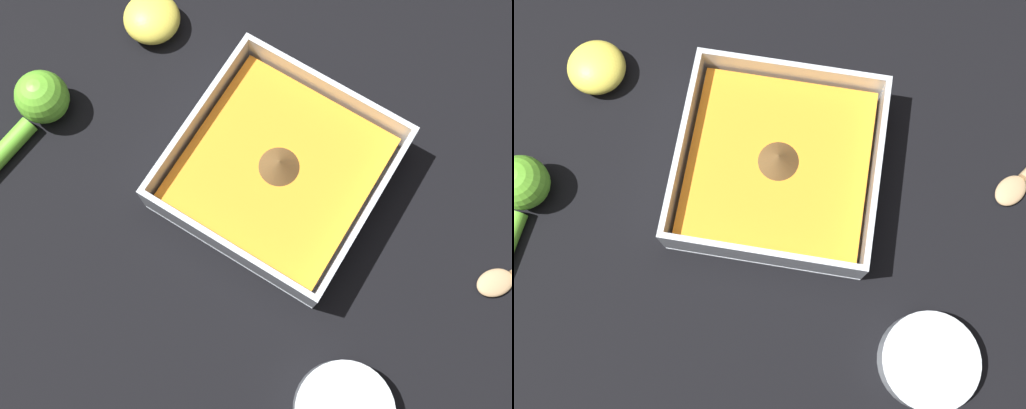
{
  "view_description": "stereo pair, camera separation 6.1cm",
  "coord_description": "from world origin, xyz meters",
  "views": [
    {
      "loc": [
        0.06,
        -0.16,
        0.62
      ],
      "look_at": [
        -0.02,
        -0.02,
        0.03
      ],
      "focal_mm": 42.0,
      "sensor_mm": 36.0,
      "label": 1
    },
    {
      "loc": [
        0.0,
        -0.18,
        0.62
      ],
      "look_at": [
        -0.02,
        -0.02,
        0.03
      ],
      "focal_mm": 42.0,
      "sensor_mm": 36.0,
      "label": 2
    }
  ],
  "objects": [
    {
      "name": "ground_plane",
      "position": [
        0.0,
        0.0,
        0.0
      ],
      "size": [
        4.0,
        4.0,
        0.0
      ],
      "primitive_type": "plane",
      "color": "black"
    },
    {
      "name": "square_dish",
      "position": [
        -0.02,
        0.02,
        0.02
      ],
      "size": [
        0.21,
        0.21,
        0.06
      ],
      "color": "silver",
      "rests_on": "ground_plane"
    },
    {
      "name": "lemon_squeezer",
      "position": [
        -0.29,
        -0.06,
        0.02
      ],
      "size": [
        0.06,
        0.2,
        0.06
      ],
      "rotation": [
        0.0,
        0.0,
        1.47
      ],
      "color": "#6BC633",
      "rests_on": "ground_plane"
    },
    {
      "name": "lemon_half",
      "position": [
        -0.24,
        0.11,
        0.02
      ],
      "size": [
        0.07,
        0.07,
        0.04
      ],
      "color": "#EFDB4C",
      "rests_on": "ground_plane"
    }
  ]
}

